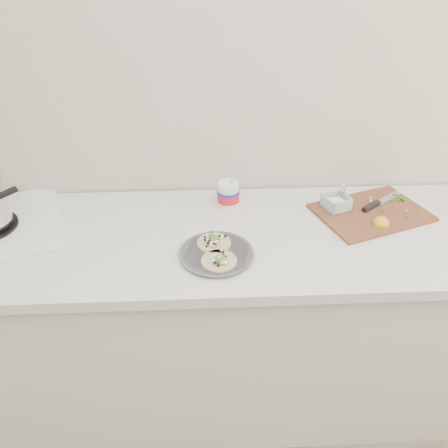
{
  "coord_description": "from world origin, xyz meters",
  "views": [
    {
      "loc": [
        -0.11,
        0.13,
        1.8
      ],
      "look_at": [
        -0.05,
        1.39,
        0.96
      ],
      "focal_mm": 35.0,
      "sensor_mm": 36.0,
      "label": 1
    }
  ],
  "objects": [
    {
      "name": "tub",
      "position": [
        -0.02,
        1.6,
        0.96
      ],
      "size": [
        0.09,
        0.09,
        0.2
      ],
      "rotation": [
        0.0,
        0.0,
        0.43
      ],
      "color": "white",
      "rests_on": "counter"
    },
    {
      "name": "counter",
      "position": [
        0.0,
        1.43,
        0.45
      ],
      "size": [
        2.44,
        0.66,
        0.9
      ],
      "color": "silver",
      "rests_on": "ground"
    },
    {
      "name": "taco_plate",
      "position": [
        -0.08,
        1.29,
        0.92
      ],
      "size": [
        0.25,
        0.25,
        0.04
      ],
      "rotation": [
        0.0,
        0.0,
        -0.13
      ],
      "color": "#54545B",
      "rests_on": "counter"
    },
    {
      "name": "cutboard",
      "position": [
        0.52,
        1.53,
        0.92
      ],
      "size": [
        0.48,
        0.4,
        0.07
      ],
      "rotation": [
        0.0,
        0.0,
        0.34
      ],
      "color": "brown",
      "rests_on": "counter"
    }
  ]
}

